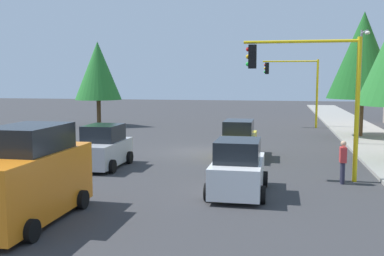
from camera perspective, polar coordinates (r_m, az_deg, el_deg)
ground_plane at (r=25.28m, az=0.76°, el=-3.04°), size 120.00×120.00×0.00m
sidewalk_kerb at (r=30.40m, az=22.45°, el=-1.79°), size 80.00×4.00×0.15m
lane_arrow_near at (r=15.58m, az=-18.36°, el=-9.30°), size 2.40×1.10×1.10m
traffic_signal_near_left at (r=18.57m, az=14.96°, el=5.92°), size 0.36×4.59×5.73m
traffic_signal_far_left at (r=38.55m, az=13.03°, el=6.04°), size 0.36×4.59×5.69m
street_lamp_curbside at (r=28.53m, az=20.78°, el=6.39°), size 2.15×0.28×7.00m
tree_opposite_side at (r=39.69m, az=-11.91°, el=7.15°), size 3.99×3.99×7.28m
tree_roadside_mid at (r=33.03m, az=20.99°, el=8.64°), size 4.72×4.72×8.65m
delivery_van_orange at (r=13.75m, az=-20.29°, el=-5.97°), size 4.80×2.22×2.77m
car_yellow at (r=23.40m, az=5.99°, el=-1.61°), size 4.09×1.96×1.98m
car_white at (r=16.11m, az=5.89°, el=-5.23°), size 3.79×2.04×1.98m
car_silver at (r=21.18m, az=-11.33°, el=-2.54°), size 3.67×2.05×1.98m
pedestrian_crossing at (r=18.52m, az=18.69°, el=-3.98°), size 0.40×0.24×1.70m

